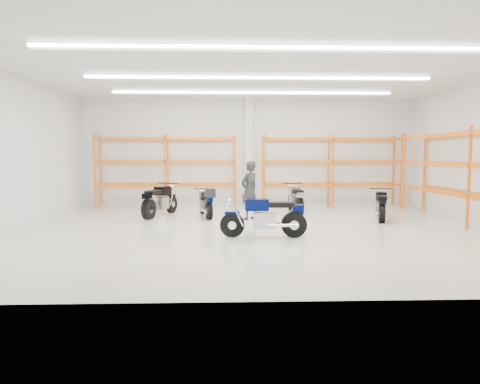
{
  "coord_description": "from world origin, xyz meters",
  "views": [
    {
      "loc": [
        -0.98,
        -12.14,
        2.17
      ],
      "look_at": [
        -0.55,
        0.5,
        1.06
      ],
      "focal_mm": 32.0,
      "sensor_mm": 36.0,
      "label": 1
    }
  ],
  "objects_px": {
    "motorcycle_back_b": "(206,203)",
    "standing_man": "(250,190)",
    "motorcycle_back_d": "(381,206)",
    "structural_column": "(249,153)",
    "motorcycle_main": "(267,217)",
    "motorcycle_back_a": "(159,201)",
    "motorcycle_back_c": "(296,200)"
  },
  "relations": [
    {
      "from": "motorcycle_back_d",
      "to": "structural_column",
      "type": "bearing_deg",
      "value": 135.94
    },
    {
      "from": "motorcycle_back_b",
      "to": "standing_man",
      "type": "xyz_separation_m",
      "value": [
        1.47,
        -0.5,
        0.48
      ]
    },
    {
      "from": "motorcycle_back_c",
      "to": "motorcycle_back_d",
      "type": "distance_m",
      "value": 3.07
    },
    {
      "from": "motorcycle_main",
      "to": "structural_column",
      "type": "height_order",
      "value": "structural_column"
    },
    {
      "from": "motorcycle_back_b",
      "to": "motorcycle_back_d",
      "type": "height_order",
      "value": "motorcycle_back_b"
    },
    {
      "from": "motorcycle_back_b",
      "to": "structural_column",
      "type": "relative_size",
      "value": 0.45
    },
    {
      "from": "motorcycle_main",
      "to": "standing_man",
      "type": "bearing_deg",
      "value": 95.27
    },
    {
      "from": "motorcycle_back_d",
      "to": "structural_column",
      "type": "relative_size",
      "value": 0.45
    },
    {
      "from": "motorcycle_main",
      "to": "motorcycle_back_b",
      "type": "height_order",
      "value": "motorcycle_main"
    },
    {
      "from": "motorcycle_main",
      "to": "motorcycle_back_a",
      "type": "bearing_deg",
      "value": 131.18
    },
    {
      "from": "standing_man",
      "to": "motorcycle_back_d",
      "type": "bearing_deg",
      "value": 131.18
    },
    {
      "from": "motorcycle_back_b",
      "to": "motorcycle_back_d",
      "type": "bearing_deg",
      "value": -7.95
    },
    {
      "from": "motorcycle_main",
      "to": "standing_man",
      "type": "distance_m",
      "value": 3.2
    },
    {
      "from": "motorcycle_back_c",
      "to": "structural_column",
      "type": "xyz_separation_m",
      "value": [
        -1.6,
        2.37,
        1.74
      ]
    },
    {
      "from": "motorcycle_back_c",
      "to": "standing_man",
      "type": "bearing_deg",
      "value": -142.57
    },
    {
      "from": "motorcycle_back_b",
      "to": "motorcycle_back_c",
      "type": "xyz_separation_m",
      "value": [
        3.25,
        0.86,
        0.01
      ]
    },
    {
      "from": "motorcycle_back_a",
      "to": "standing_man",
      "type": "distance_m",
      "value": 3.26
    },
    {
      "from": "motorcycle_back_a",
      "to": "structural_column",
      "type": "distance_m",
      "value": 4.77
    },
    {
      "from": "motorcycle_main",
      "to": "motorcycle_back_c",
      "type": "xyz_separation_m",
      "value": [
        1.49,
        4.52,
        -0.01
      ]
    },
    {
      "from": "standing_man",
      "to": "structural_column",
      "type": "distance_m",
      "value": 3.95
    },
    {
      "from": "motorcycle_main",
      "to": "motorcycle_back_d",
      "type": "xyz_separation_m",
      "value": [
        4.07,
        2.84,
        -0.05
      ]
    },
    {
      "from": "motorcycle_back_b",
      "to": "motorcycle_back_c",
      "type": "height_order",
      "value": "motorcycle_back_c"
    },
    {
      "from": "motorcycle_back_d",
      "to": "motorcycle_main",
      "type": "bearing_deg",
      "value": -145.02
    },
    {
      "from": "motorcycle_back_d",
      "to": "standing_man",
      "type": "relative_size",
      "value": 1.03
    },
    {
      "from": "motorcycle_back_d",
      "to": "structural_column",
      "type": "xyz_separation_m",
      "value": [
        -4.18,
        4.04,
        1.77
      ]
    },
    {
      "from": "motorcycle_back_c",
      "to": "motorcycle_main",
      "type": "bearing_deg",
      "value": -108.23
    },
    {
      "from": "motorcycle_back_d",
      "to": "motorcycle_back_b",
      "type": "bearing_deg",
      "value": 172.05
    },
    {
      "from": "motorcycle_back_b",
      "to": "structural_column",
      "type": "distance_m",
      "value": 4.03
    },
    {
      "from": "motorcycle_back_a",
      "to": "standing_man",
      "type": "height_order",
      "value": "standing_man"
    },
    {
      "from": "motorcycle_back_a",
      "to": "motorcycle_back_c",
      "type": "bearing_deg",
      "value": 6.89
    },
    {
      "from": "motorcycle_main",
      "to": "motorcycle_back_b",
      "type": "distance_m",
      "value": 4.06
    },
    {
      "from": "motorcycle_back_a",
      "to": "structural_column",
      "type": "bearing_deg",
      "value": 41.78
    }
  ]
}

